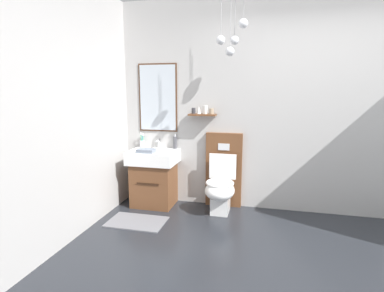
{
  "coord_description": "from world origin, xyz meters",
  "views": [
    {
      "loc": [
        -0.41,
        -2.47,
        1.57
      ],
      "look_at": [
        -1.35,
        1.36,
        0.84
      ],
      "focal_mm": 29.07,
      "sensor_mm": 36.0,
      "label": 1
    }
  ],
  "objects_px": {
    "folded_hand_towel": "(146,151)",
    "soap_dispenser": "(175,142)",
    "vanity_sink_left": "(154,176)",
    "toothbrush_cup": "(142,143)",
    "toilet": "(222,182)"
  },
  "relations": [
    {
      "from": "vanity_sink_left",
      "to": "folded_hand_towel",
      "type": "distance_m",
      "value": 0.41
    },
    {
      "from": "vanity_sink_left",
      "to": "toothbrush_cup",
      "type": "bearing_deg",
      "value": 142.88
    },
    {
      "from": "toilet",
      "to": "toothbrush_cup",
      "type": "height_order",
      "value": "toilet"
    },
    {
      "from": "toothbrush_cup",
      "to": "soap_dispenser",
      "type": "height_order",
      "value": "toothbrush_cup"
    },
    {
      "from": "vanity_sink_left",
      "to": "folded_hand_towel",
      "type": "height_order",
      "value": "folded_hand_towel"
    },
    {
      "from": "toilet",
      "to": "soap_dispenser",
      "type": "xyz_separation_m",
      "value": [
        -0.68,
        0.17,
        0.47
      ]
    },
    {
      "from": "toilet",
      "to": "soap_dispenser",
      "type": "relative_size",
      "value": 4.97
    },
    {
      "from": "toilet",
      "to": "toothbrush_cup",
      "type": "bearing_deg",
      "value": 172.1
    },
    {
      "from": "vanity_sink_left",
      "to": "folded_hand_towel",
      "type": "relative_size",
      "value": 3.46
    },
    {
      "from": "soap_dispenser",
      "to": "folded_hand_towel",
      "type": "bearing_deg",
      "value": -129.59
    },
    {
      "from": "vanity_sink_left",
      "to": "soap_dispenser",
      "type": "bearing_deg",
      "value": 37.47
    },
    {
      "from": "toilet",
      "to": "folded_hand_towel",
      "type": "distance_m",
      "value": 1.06
    },
    {
      "from": "folded_hand_towel",
      "to": "soap_dispenser",
      "type": "bearing_deg",
      "value": 50.41
    },
    {
      "from": "vanity_sink_left",
      "to": "toothbrush_cup",
      "type": "height_order",
      "value": "toothbrush_cup"
    },
    {
      "from": "soap_dispenser",
      "to": "folded_hand_towel",
      "type": "distance_m",
      "value": 0.45
    }
  ]
}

